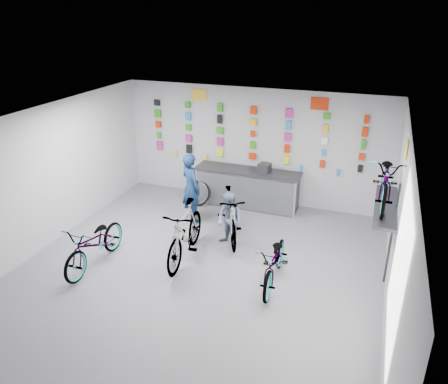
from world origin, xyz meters
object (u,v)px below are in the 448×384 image
at_px(counter, 247,189).
at_px(bike_service, 230,216).
at_px(bike_right, 275,262).
at_px(clerk, 191,188).
at_px(customer, 230,220).
at_px(bike_left, 95,244).
at_px(bike_center, 185,233).

relative_size(counter, bike_service, 1.44).
bearing_deg(bike_right, clerk, 141.11).
bearing_deg(customer, bike_right, -12.48).
height_order(bike_right, bike_service, bike_service).
distance_m(counter, bike_left, 4.26).
distance_m(counter, bike_right, 3.47).
distance_m(bike_service, customer, 0.35).
distance_m(bike_left, bike_service, 2.93).
bearing_deg(bike_right, bike_service, 133.10).
distance_m(bike_left, bike_right, 3.59).
bearing_deg(customer, bike_center, -103.95).
height_order(bike_center, bike_right, bike_center).
xyz_separation_m(bike_center, bike_right, (1.94, -0.21, -0.15)).
relative_size(counter, bike_right, 1.54).
relative_size(bike_service, clerk, 1.10).
relative_size(counter, bike_center, 1.34).
relative_size(clerk, customer, 1.36).
bearing_deg(bike_service, bike_center, -143.19).
relative_size(bike_right, bike_service, 0.93).
xyz_separation_m(clerk, customer, (1.28, -0.86, -0.23)).
height_order(bike_service, clerk, clerk).
bearing_deg(customer, bike_service, 133.94).
height_order(bike_center, bike_service, bike_center).
bearing_deg(bike_right, bike_center, 171.25).
xyz_separation_m(bike_service, customer, (0.10, -0.33, 0.06)).
bearing_deg(bike_center, bike_right, -11.37).
xyz_separation_m(counter, bike_center, (-0.42, -2.91, 0.12)).
bearing_deg(clerk, bike_service, -169.26).
distance_m(bike_service, clerk, 1.32).
bearing_deg(counter, bike_right, -64.03).
height_order(counter, clerk, clerk).
bearing_deg(bike_service, counter, 68.50).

